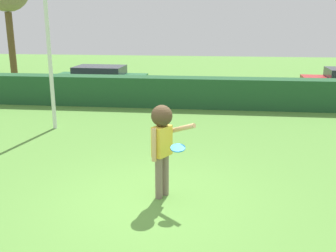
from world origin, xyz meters
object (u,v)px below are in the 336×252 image
object	(u,v)px
person	(162,137)
parked_car_green	(100,78)
lamppost	(46,16)
frisbee	(178,148)

from	to	relation	value
person	parked_car_green	distance (m)	11.41
lamppost	parked_car_green	distance (m)	6.65
person	lamppost	bearing A→B (deg)	131.68
parked_car_green	frisbee	bearing A→B (deg)	-67.09
person	lamppost	distance (m)	6.42
frisbee	lamppost	distance (m)	6.87
frisbee	parked_car_green	distance (m)	11.81
frisbee	lamppost	xyz separation A→B (m)	(-4.34, 4.81, 2.30)
lamppost	parked_car_green	bearing A→B (deg)	92.43
person	frisbee	distance (m)	0.45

